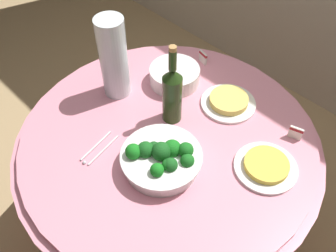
# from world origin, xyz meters

# --- Properties ---
(ground_plane) EXTENTS (6.00, 6.00, 0.00)m
(ground_plane) POSITION_xyz_m (0.00, 0.00, 0.00)
(ground_plane) COLOR tan
(buffet_table) EXTENTS (1.16, 1.16, 0.74)m
(buffet_table) POSITION_xyz_m (0.00, 0.00, 0.38)
(buffet_table) COLOR maroon
(buffet_table) RESTS_ON ground_plane
(broccoli_bowl) EXTENTS (0.28, 0.28, 0.11)m
(broccoli_bowl) POSITION_xyz_m (0.08, -0.11, 0.78)
(broccoli_bowl) COLOR white
(broccoli_bowl) RESTS_ON buffet_table
(plate_stack) EXTENTS (0.21, 0.21, 0.07)m
(plate_stack) POSITION_xyz_m (-0.19, 0.23, 0.78)
(plate_stack) COLOR white
(plate_stack) RESTS_ON buffet_table
(wine_bottle) EXTENTS (0.07, 0.07, 0.34)m
(wine_bottle) POSITION_xyz_m (-0.05, 0.07, 0.87)
(wine_bottle) COLOR #223A14
(wine_bottle) RESTS_ON buffet_table
(decorative_fruit_vase) EXTENTS (0.11, 0.11, 0.34)m
(decorative_fruit_vase) POSITION_xyz_m (-0.32, 0.02, 0.89)
(decorative_fruit_vase) COLOR silver
(decorative_fruit_vase) RESTS_ON buffet_table
(serving_tongs) EXTENTS (0.07, 0.17, 0.01)m
(serving_tongs) POSITION_xyz_m (-0.13, -0.23, 0.74)
(serving_tongs) COLOR silver
(serving_tongs) RESTS_ON buffet_table
(food_plate_noodles) EXTENTS (0.22, 0.22, 0.04)m
(food_plate_noodles) POSITION_xyz_m (0.06, 0.28, 0.76)
(food_plate_noodles) COLOR white
(food_plate_noodles) RESTS_ON buffet_table
(food_plate_fried_egg) EXTENTS (0.22, 0.22, 0.03)m
(food_plate_fried_egg) POSITION_xyz_m (0.35, 0.13, 0.75)
(food_plate_fried_egg) COLOR white
(food_plate_fried_egg) RESTS_ON buffet_table
(label_placard_front) EXTENTS (0.05, 0.02, 0.05)m
(label_placard_front) POSITION_xyz_m (0.34, 0.32, 0.77)
(label_placard_front) COLOR white
(label_placard_front) RESTS_ON buffet_table
(label_placard_mid) EXTENTS (0.05, 0.02, 0.05)m
(label_placard_mid) POSITION_xyz_m (-0.19, 0.41, 0.77)
(label_placard_mid) COLOR white
(label_placard_mid) RESTS_ON buffet_table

